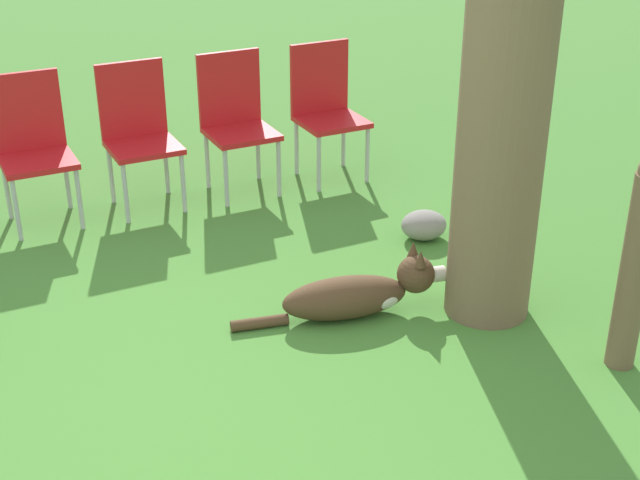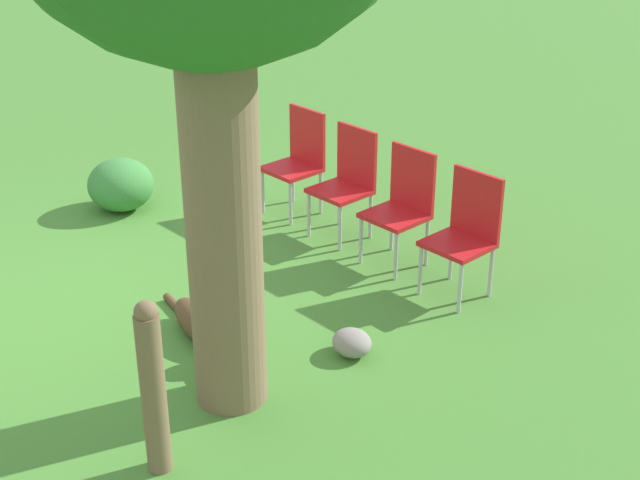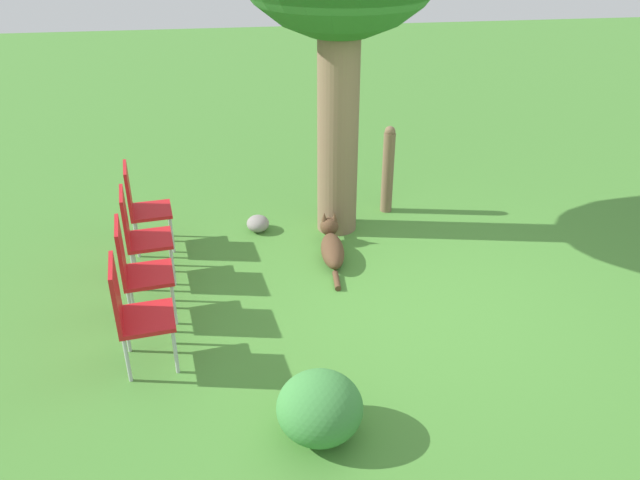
{
  "view_description": "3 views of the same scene",
  "coord_description": "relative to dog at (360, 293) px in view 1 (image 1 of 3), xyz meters",
  "views": [
    {
      "loc": [
        3.27,
        -0.8,
        2.4
      ],
      "look_at": [
        -0.51,
        0.51,
        0.45
      ],
      "focal_mm": 50.0,
      "sensor_mm": 36.0,
      "label": 1
    },
    {
      "loc": [
        1.91,
        5.42,
        3.27
      ],
      "look_at": [
        -1.42,
        0.76,
        0.53
      ],
      "focal_mm": 50.0,
      "sensor_mm": 36.0,
      "label": 2
    },
    {
      "loc": [
        -1.45,
        -4.9,
        3.25
      ],
      "look_at": [
        -0.62,
        0.56,
        0.29
      ],
      "focal_mm": 35.0,
      "sensor_mm": 36.0,
      "label": 3
    }
  ],
  "objects": [
    {
      "name": "ground_plane",
      "position": [
        0.47,
        -0.72,
        -0.13
      ],
      "size": [
        30.0,
        30.0,
        0.0
      ],
      "primitive_type": "plane",
      "color": "#478433"
    },
    {
      "name": "dog",
      "position": [
        0.0,
        0.0,
        0.0
      ],
      "size": [
        0.29,
        1.15,
        0.36
      ],
      "rotation": [
        0.0,
        0.0,
        1.49
      ],
      "color": "#513823",
      "rests_on": "ground_plane"
    },
    {
      "name": "fence_post",
      "position": [
        0.83,
        1.0,
        0.41
      ],
      "size": [
        0.14,
        0.14,
        1.06
      ],
      "color": "brown",
      "rests_on": "ground_plane"
    },
    {
      "name": "red_chair_0",
      "position": [
        -1.8,
        -1.49,
        0.4
      ],
      "size": [
        0.47,
        0.49,
        0.94
      ],
      "rotation": [
        0.0,
        0.0,
        0.13
      ],
      "color": "red",
      "rests_on": "ground_plane"
    },
    {
      "name": "red_chair_1",
      "position": [
        -1.85,
        -0.83,
        0.4
      ],
      "size": [
        0.47,
        0.49,
        0.94
      ],
      "rotation": [
        0.0,
        0.0,
        0.13
      ],
      "color": "red",
      "rests_on": "ground_plane"
    },
    {
      "name": "red_chair_2",
      "position": [
        -1.89,
        -0.17,
        0.4
      ],
      "size": [
        0.47,
        0.49,
        0.94
      ],
      "rotation": [
        0.0,
        0.0,
        0.13
      ],
      "color": "red",
      "rests_on": "ground_plane"
    },
    {
      "name": "red_chair_3",
      "position": [
        -1.94,
        0.49,
        0.4
      ],
      "size": [
        0.47,
        0.49,
        0.94
      ],
      "rotation": [
        0.0,
        0.0,
        0.13
      ],
      "color": "red",
      "rests_on": "ground_plane"
    },
    {
      "name": "garden_rock",
      "position": [
        -0.73,
        0.71,
        -0.04
      ],
      "size": [
        0.25,
        0.28,
        0.18
      ],
      "color": "gray",
      "rests_on": "ground_plane"
    }
  ]
}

